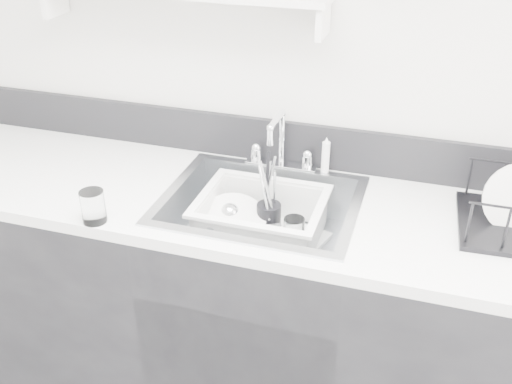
% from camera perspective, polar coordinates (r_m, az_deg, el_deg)
% --- Properties ---
extents(room_shell, '(3.50, 3.00, 2.60)m').
position_cam_1_polar(room_shell, '(0.98, -13.92, 15.46)').
color(room_shell, silver).
rests_on(room_shell, ground).
extents(counter_run, '(3.20, 0.62, 0.92)m').
position_cam_1_polar(counter_run, '(2.23, 0.39, -11.13)').
color(counter_run, black).
rests_on(counter_run, ground).
extents(backsplash, '(3.20, 0.02, 0.16)m').
position_cam_1_polar(backsplash, '(2.18, 2.76, 4.76)').
color(backsplash, black).
rests_on(backsplash, counter_run).
extents(sink, '(0.64, 0.52, 0.20)m').
position_cam_1_polar(sink, '(2.00, 0.43, -3.07)').
color(sink, silver).
rests_on(sink, counter_run).
extents(faucet, '(0.26, 0.18, 0.23)m').
position_cam_1_polar(faucet, '(2.14, 2.38, 3.72)').
color(faucet, silver).
rests_on(faucet, counter_run).
extents(side_sprayer, '(0.03, 0.03, 0.14)m').
position_cam_1_polar(side_sprayer, '(2.11, 6.65, 3.48)').
color(side_sprayer, white).
rests_on(side_sprayer, counter_run).
extents(wash_tub, '(0.50, 0.44, 0.16)m').
position_cam_1_polar(wash_tub, '(2.02, 0.50, -2.70)').
color(wash_tub, white).
rests_on(wash_tub, sink).
extents(plate_stack, '(0.28, 0.27, 0.11)m').
position_cam_1_polar(plate_stack, '(2.04, -2.02, -3.51)').
color(plate_stack, white).
rests_on(plate_stack, wash_tub).
extents(utensil_cup, '(0.08, 0.08, 0.28)m').
position_cam_1_polar(utensil_cup, '(2.05, 1.21, -2.27)').
color(utensil_cup, black).
rests_on(utensil_cup, wash_tub).
extents(ladle, '(0.27, 0.28, 0.08)m').
position_cam_1_polar(ladle, '(2.02, -1.65, -3.51)').
color(ladle, silver).
rests_on(ladle, wash_tub).
extents(tumbler_in_tub, '(0.09, 0.09, 0.10)m').
position_cam_1_polar(tumbler_in_tub, '(1.99, 3.63, -3.79)').
color(tumbler_in_tub, white).
rests_on(tumbler_in_tub, wash_tub).
extents(tumbler_counter, '(0.10, 0.10, 0.10)m').
position_cam_1_polar(tumbler_counter, '(1.89, -15.25, -1.35)').
color(tumbler_counter, white).
rests_on(tumbler_counter, counter_run).
extents(bowl_small, '(0.14, 0.14, 0.04)m').
position_cam_1_polar(bowl_small, '(1.95, 1.62, -5.69)').
color(bowl_small, white).
rests_on(bowl_small, wash_tub).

